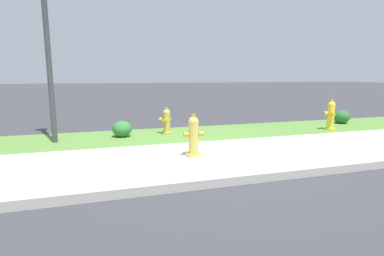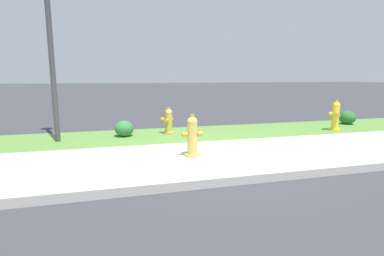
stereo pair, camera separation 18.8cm
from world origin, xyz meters
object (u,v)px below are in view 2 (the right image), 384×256
at_px(shrub_bush_far_verge, 347,117).
at_px(fire_hydrant_near_corner, 192,136).
at_px(fire_hydrant_far_end, 335,116).
at_px(fire_hydrant_mid_block, 169,121).
at_px(shrub_bush_near_lamp, 124,129).

bearing_deg(shrub_bush_far_verge, fire_hydrant_near_corner, -157.08).
height_order(fire_hydrant_far_end, shrub_bush_far_verge, fire_hydrant_far_end).
bearing_deg(fire_hydrant_mid_block, shrub_bush_far_verge, -53.33).
xyz_separation_m(fire_hydrant_far_end, fire_hydrant_near_corner, (-4.26, -1.49, -0.02)).
bearing_deg(fire_hydrant_near_corner, fire_hydrant_far_end, 21.30).
height_order(fire_hydrant_mid_block, fire_hydrant_near_corner, fire_hydrant_near_corner).
xyz_separation_m(fire_hydrant_far_end, shrub_bush_far_verge, (1.11, 0.78, -0.19)).
relative_size(fire_hydrant_mid_block, shrub_bush_near_lamp, 1.48).
distance_m(fire_hydrant_far_end, fire_hydrant_mid_block, 4.32).
distance_m(fire_hydrant_mid_block, shrub_bush_near_lamp, 1.08).
relative_size(fire_hydrant_near_corner, shrub_bush_far_verge, 1.60).
bearing_deg(shrub_bush_near_lamp, fire_hydrant_far_end, -6.93).
relative_size(fire_hydrant_mid_block, fire_hydrant_near_corner, 0.87).
xyz_separation_m(fire_hydrant_near_corner, shrub_bush_near_lamp, (-1.07, 2.14, -0.17)).
bearing_deg(fire_hydrant_mid_block, fire_hydrant_near_corner, -144.13).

